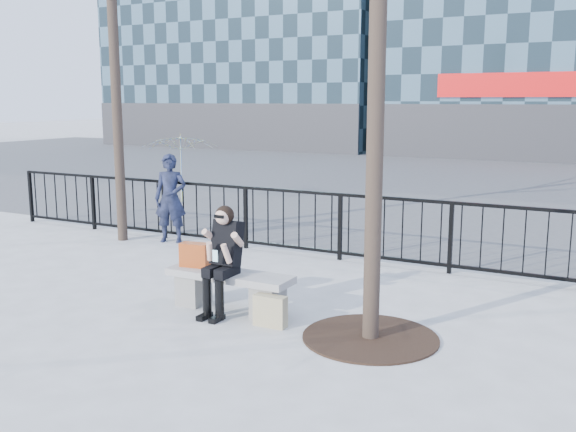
% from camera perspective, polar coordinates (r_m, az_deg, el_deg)
% --- Properties ---
extents(ground, '(120.00, 120.00, 0.00)m').
position_cam_1_polar(ground, '(8.13, -5.18, -8.31)').
color(ground, '#9A9995').
rests_on(ground, ground).
extents(street_surface, '(60.00, 23.00, 0.01)m').
position_cam_1_polar(street_surface, '(22.01, 16.56, 3.13)').
color(street_surface, '#474747').
rests_on(street_surface, ground).
extents(railing, '(14.00, 0.06, 1.10)m').
position_cam_1_polar(railing, '(10.55, 3.65, -0.85)').
color(railing, black).
rests_on(railing, ground).
extents(tree_grate, '(1.50, 1.50, 0.02)m').
position_cam_1_polar(tree_grate, '(7.24, 7.33, -10.66)').
color(tree_grate, black).
rests_on(tree_grate, ground).
extents(bench_main, '(1.65, 0.46, 0.49)m').
position_cam_1_polar(bench_main, '(8.04, -5.22, -6.28)').
color(bench_main, slate).
rests_on(bench_main, ground).
extents(seated_woman, '(0.50, 0.64, 1.34)m').
position_cam_1_polar(seated_woman, '(7.81, -5.90, -3.97)').
color(seated_woman, black).
rests_on(seated_woman, ground).
extents(handbag, '(0.39, 0.23, 0.31)m').
position_cam_1_polar(handbag, '(8.26, -8.27, -3.44)').
color(handbag, '#AB4015').
rests_on(handbag, bench_main).
extents(shopping_bag, '(0.39, 0.15, 0.37)m').
position_cam_1_polar(shopping_bag, '(7.49, -1.59, -8.44)').
color(shopping_bag, '#BDB285').
rests_on(shopping_bag, ground).
extents(standing_man, '(0.69, 0.58, 1.63)m').
position_cam_1_polar(standing_man, '(11.92, -10.40, 1.56)').
color(standing_man, black).
rests_on(standing_man, ground).
extents(vendor_umbrella, '(2.12, 2.15, 1.75)m').
position_cam_1_polar(vendor_umbrella, '(16.55, -9.58, 4.21)').
color(vendor_umbrella, gold).
rests_on(vendor_umbrella, ground).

